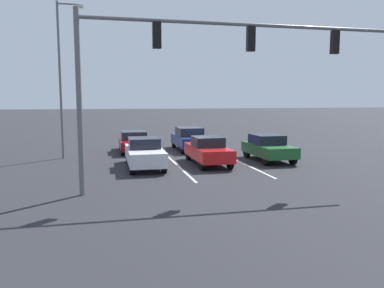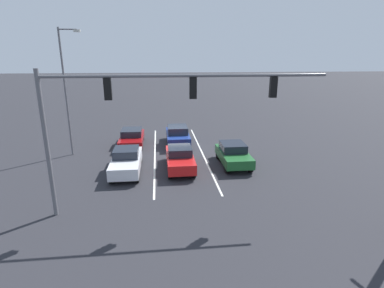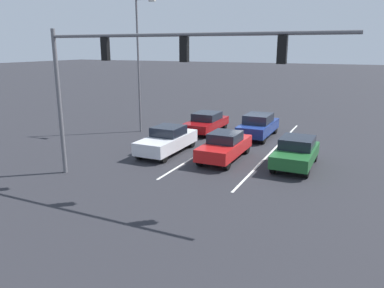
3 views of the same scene
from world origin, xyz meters
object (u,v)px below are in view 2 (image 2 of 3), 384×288
Objects in this scene: street_lamp_right_shoulder at (67,86)px; car_silver_rightlane_front at (126,161)px; traffic_signal_gantry at (141,104)px; car_maroon_rightlane_second at (132,137)px; car_navy_midlane_second at (178,135)px; car_red_midlane_front at (180,158)px; car_darkgreen_leftlane_front at (233,154)px.

car_silver_rightlane_front is at bearing 136.69° from street_lamp_right_shoulder.
street_lamp_right_shoulder is (5.81, -9.39, -0.04)m from traffic_signal_gantry.
car_maroon_rightlane_second is 3.87m from car_navy_midlane_second.
traffic_signal_gantry is (2.31, 11.29, 4.41)m from car_navy_midlane_second.
street_lamp_right_shoulder reaches higher than traffic_signal_gantry.
car_silver_rightlane_front is at bearing 2.77° from car_red_midlane_front.
car_silver_rightlane_front is (3.50, 0.17, -0.01)m from car_red_midlane_front.
car_maroon_rightlane_second is 0.49× the size of street_lamp_right_shoulder.
car_maroon_rightlane_second is (3.63, -5.91, -0.05)m from car_red_midlane_front.
car_darkgreen_leftlane_front is 0.44× the size of street_lamp_right_shoulder.
car_darkgreen_leftlane_front is 6.51m from car_navy_midlane_second.
street_lamp_right_shoulder is at bearing 13.12° from car_navy_midlane_second.
car_maroon_rightlane_second is 12.31m from traffic_signal_gantry.
traffic_signal_gantry is (5.83, 5.80, 4.45)m from car_darkgreen_leftlane_front.
street_lamp_right_shoulder reaches higher than car_darkgreen_leftlane_front.
traffic_signal_gantry reaches higher than car_navy_midlane_second.
car_darkgreen_leftlane_front is at bearing -174.26° from car_red_midlane_front.
street_lamp_right_shoulder is (11.64, -3.59, 4.41)m from car_darkgreen_leftlane_front.
car_red_midlane_front is at bearing 153.30° from street_lamp_right_shoulder.
car_darkgreen_leftlane_front is 9.23m from car_maroon_rightlane_second.
car_darkgreen_leftlane_front is 7.27m from car_silver_rightlane_front.
car_darkgreen_leftlane_front is 9.35m from traffic_signal_gantry.
street_lamp_right_shoulder reaches higher than car_red_midlane_front.
traffic_signal_gantry reaches higher than car_darkgreen_leftlane_front.
car_darkgreen_leftlane_front is 12.96m from street_lamp_right_shoulder.
traffic_signal_gantry is at bearing 121.75° from street_lamp_right_shoulder.
car_maroon_rightlane_second is at bearing -58.46° from car_red_midlane_front.
car_maroon_rightlane_second is 6.48m from street_lamp_right_shoulder.
traffic_signal_gantry reaches higher than car_silver_rightlane_front.
traffic_signal_gantry is at bearing 97.80° from car_maroon_rightlane_second.
street_lamp_right_shoulder reaches higher than car_navy_midlane_second.
car_silver_rightlane_front is at bearing -74.83° from traffic_signal_gantry.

